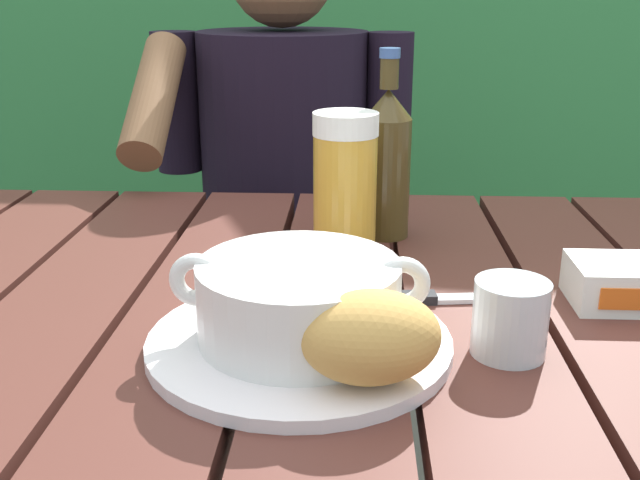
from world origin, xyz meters
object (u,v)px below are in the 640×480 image
(chair_near_diner, at_px, (293,273))
(bread_roll, at_px, (370,337))
(table_knife, at_px, (433,298))
(serving_plate, at_px, (299,342))
(water_glass_small, at_px, (510,318))
(beer_bottle, at_px, (387,161))
(soup_bowl, at_px, (299,298))
(beer_glass, at_px, (345,185))
(butter_tub, at_px, (625,283))
(person_eating, at_px, (281,188))

(chair_near_diner, xyz_separation_m, bread_roll, (0.15, -1.03, 0.36))
(table_knife, bearing_deg, serving_plate, -140.04)
(water_glass_small, relative_size, table_knife, 0.48)
(bread_roll, xyz_separation_m, table_knife, (0.07, 0.18, -0.05))
(bread_roll, xyz_separation_m, beer_bottle, (0.03, 0.40, 0.05))
(soup_bowl, height_order, table_knife, soup_bowl)
(beer_glass, height_order, butter_tub, beer_glass)
(beer_bottle, bearing_deg, beer_glass, -124.54)
(beer_glass, distance_m, butter_tub, 0.33)
(beer_bottle, bearing_deg, chair_near_diner, 105.71)
(serving_plate, bearing_deg, table_knife, 39.96)
(person_eating, bearing_deg, water_glass_small, -69.87)
(person_eating, relative_size, water_glass_small, 17.55)
(table_knife, bearing_deg, beer_bottle, 101.37)
(chair_near_diner, height_order, soup_bowl, chair_near_diner)
(chair_near_diner, bearing_deg, butter_tub, -63.65)
(beer_bottle, xyz_separation_m, water_glass_small, (0.10, -0.33, -0.07))
(soup_bowl, relative_size, beer_bottle, 0.96)
(serving_plate, distance_m, beer_bottle, 0.35)
(chair_near_diner, bearing_deg, beer_bottle, -74.29)
(person_eating, height_order, water_glass_small, person_eating)
(chair_near_diner, height_order, beer_glass, beer_glass)
(soup_bowl, distance_m, bread_roll, 0.10)
(bread_roll, height_order, beer_bottle, beer_bottle)
(serving_plate, distance_m, butter_tub, 0.35)
(serving_plate, bearing_deg, beer_bottle, 74.83)
(butter_tub, height_order, table_knife, butter_tub)
(person_eating, xyz_separation_m, beer_bottle, (0.18, -0.44, 0.16))
(person_eating, bearing_deg, beer_bottle, -67.49)
(person_eating, distance_m, bread_roll, 0.86)
(serving_plate, distance_m, water_glass_small, 0.19)
(water_glass_small, bearing_deg, serving_plate, 179.94)
(water_glass_small, bearing_deg, beer_bottle, 106.82)
(person_eating, bearing_deg, butter_tub, -56.96)
(soup_bowl, relative_size, beer_glass, 1.33)
(person_eating, bearing_deg, bread_roll, -79.49)
(chair_near_diner, distance_m, table_knife, 0.93)
(soup_bowl, height_order, butter_tub, soup_bowl)
(chair_near_diner, height_order, person_eating, person_eating)
(water_glass_small, bearing_deg, person_eating, 110.13)
(beer_glass, xyz_separation_m, butter_tub, (0.29, -0.13, -0.07))
(soup_bowl, relative_size, butter_tub, 2.11)
(person_eating, bearing_deg, table_knife, -71.02)
(serving_plate, bearing_deg, bread_roll, -49.40)
(table_knife, bearing_deg, chair_near_diner, 104.62)
(serving_plate, xyz_separation_m, soup_bowl, (0.00, 0.00, 0.04))
(beer_glass, bearing_deg, bread_roll, -85.42)
(person_eating, height_order, soup_bowl, person_eating)
(serving_plate, relative_size, water_glass_small, 4.01)
(chair_near_diner, relative_size, water_glass_small, 13.37)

